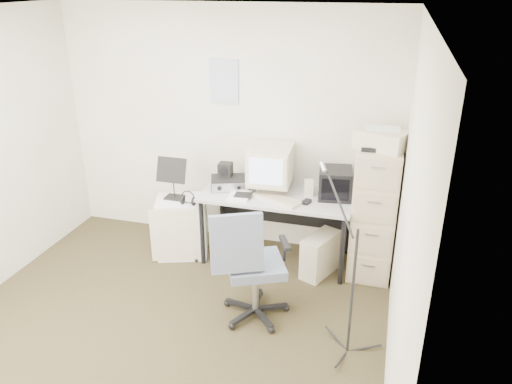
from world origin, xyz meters
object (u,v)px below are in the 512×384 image
(desk, at_px, (277,227))
(side_cart, at_px, (182,227))
(office_chair, at_px, (255,263))
(filing_cabinet, at_px, (374,211))

(desk, distance_m, side_cart, 0.99)
(office_chair, bearing_deg, desk, 67.14)
(filing_cabinet, height_order, desk, filing_cabinet)
(filing_cabinet, relative_size, desk, 0.87)
(desk, xyz_separation_m, office_chair, (0.05, -0.98, 0.15))
(office_chair, bearing_deg, side_cart, 115.58)
(filing_cabinet, bearing_deg, office_chair, -131.69)
(desk, bearing_deg, side_cart, -170.65)
(desk, distance_m, office_chair, 0.99)
(side_cart, bearing_deg, desk, -9.50)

